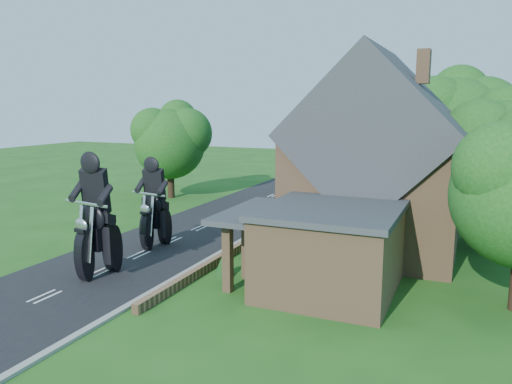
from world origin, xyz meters
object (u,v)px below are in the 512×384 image
at_px(motorcycle_lead, 99,258).
at_px(motorcycle_follow, 156,234).
at_px(garden_wall, 258,236).
at_px(house, 377,166).
at_px(annex, 327,247).

bearing_deg(motorcycle_lead, motorcycle_follow, -76.75).
bearing_deg(motorcycle_follow, garden_wall, -132.55).
xyz_separation_m(house, motorcycle_lead, (-10.14, -9.24, -3.52)).
bearing_deg(annex, motorcycle_follow, 166.59).
distance_m(house, motorcycle_lead, 14.16).
xyz_separation_m(garden_wall, house, (6.19, 1.00, 4.14)).
relative_size(garden_wall, annex, 3.12).
distance_m(annex, motorcycle_follow, 10.23).
height_order(motorcycle_lead, motorcycle_follow, motorcycle_lead).
distance_m(garden_wall, house, 7.52).
bearing_deg(motorcycle_lead, annex, -156.95).
bearing_deg(house, motorcycle_follow, -157.13).
distance_m(annex, motorcycle_lead, 9.87).
xyz_separation_m(house, motorcycle_follow, (-10.53, -4.44, -3.62)).
distance_m(garden_wall, motorcycle_follow, 5.56).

